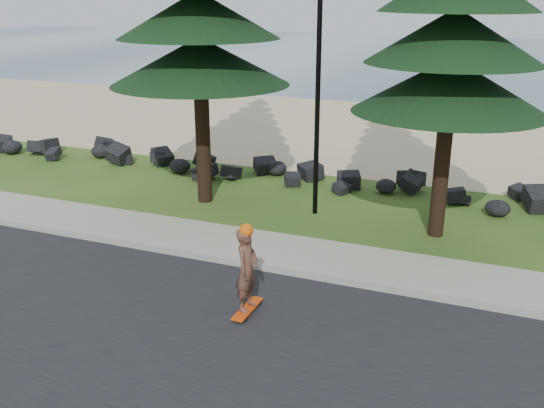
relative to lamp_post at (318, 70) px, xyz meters
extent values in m
plane|color=#294917|center=(0.00, -3.20, -4.13)|extent=(160.00, 160.00, 0.00)
cube|color=black|center=(0.00, -7.70, -4.12)|extent=(160.00, 7.00, 0.02)
cube|color=gray|center=(0.00, -4.10, -4.08)|extent=(160.00, 0.20, 0.10)
cube|color=gray|center=(0.00, -3.00, -4.09)|extent=(160.00, 2.00, 0.08)
cube|color=tan|center=(0.00, 11.30, -4.13)|extent=(160.00, 15.00, 0.01)
cube|color=#3A586F|center=(0.00, 47.80, -4.13)|extent=(160.00, 58.00, 0.01)
cylinder|color=black|center=(0.00, 0.00, -0.13)|extent=(0.14, 0.14, 8.00)
cube|color=#C53C0B|center=(0.54, -6.06, -4.03)|extent=(0.27, 1.03, 0.03)
imported|color=brown|center=(0.54, -6.06, -3.16)|extent=(0.42, 0.63, 1.72)
sphere|color=#CB550B|center=(0.54, -6.06, -2.34)|extent=(0.27, 0.27, 0.27)
camera|label=1|loc=(4.99, -15.90, 2.01)|focal=40.00mm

